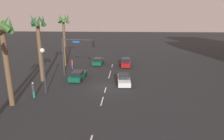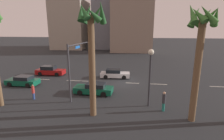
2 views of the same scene
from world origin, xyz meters
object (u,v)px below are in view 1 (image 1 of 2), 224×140
car_3 (98,61)px  car_1 (126,62)px  car_2 (78,75)px  pedestrian_0 (72,64)px  palm_tree_2 (64,29)px  car_0 (124,79)px  palm_tree_0 (39,36)px  pedestrian_1 (33,89)px  palm_tree_1 (4,43)px  streetlamp (43,62)px  traffic_signal (74,50)px

car_3 → car_1: bearing=-100.9°
car_2 → pedestrian_0: size_ratio=2.74×
car_2 → car_3: 10.45m
palm_tree_2 → car_0: bearing=-131.3°
pedestrian_0 → car_1: bearing=-72.9°
pedestrian_0 → palm_tree_0: 9.68m
car_2 → pedestrian_0: bearing=22.4°
palm_tree_2 → pedestrian_1: bearing=-176.7°
car_0 → car_1: bearing=-1.5°
palm_tree_0 → palm_tree_1: (-8.48, -0.18, 0.09)m
pedestrian_0 → streetlamp: bearing=179.9°
car_3 → traffic_signal: size_ratio=0.70×
palm_tree_2 → streetlamp: bearing=-172.8°
car_2 → pedestrian_0: (6.18, 2.55, 0.28)m
car_0 → car_1: car_1 is taller
car_1 → traffic_signal: 11.71m
palm_tree_0 → car_3: bearing=-30.7°
car_0 → pedestrian_0: size_ratio=2.74×
car_0 → palm_tree_2: 16.67m
pedestrian_1 → pedestrian_0: bearing=-4.0°
car_3 → pedestrian_1: (-17.84, 5.21, 0.41)m
car_2 → palm_tree_0: 7.98m
streetlamp → palm_tree_1: palm_tree_1 is taller
streetlamp → palm_tree_1: 4.97m
car_2 → traffic_signal: traffic_signal is taller
pedestrian_1 → car_2: bearing=-24.9°
car_1 → car_2: car_1 is taller
palm_tree_0 → palm_tree_2: 9.73m
palm_tree_1 → car_2: bearing=-27.0°
car_0 → car_2: bearing=77.2°
palm_tree_1 → car_0: bearing=-56.1°
car_0 → palm_tree_2: palm_tree_2 is taller
traffic_signal → streetlamp: bearing=168.0°
car_0 → palm_tree_2: size_ratio=0.46×
traffic_signal → palm_tree_1: bearing=160.5°
traffic_signal → pedestrian_0: size_ratio=3.65×
car_1 → streetlamp: (-15.42, 9.92, 3.37)m
palm_tree_1 → pedestrian_1: bearing=-33.6°
car_3 → palm_tree_1: (-19.97, 6.63, 6.12)m
palm_tree_1 → car_3: bearing=-18.4°
car_1 → palm_tree_1: bearing=147.0°
pedestrian_1 → palm_tree_2: (16.04, 0.93, 6.20)m
car_3 → traffic_signal: 9.70m
car_2 → car_0: bearing=-102.8°
car_0 → streetlamp: (-4.60, 9.64, 3.43)m
car_0 → traffic_signal: bearing=67.6°
pedestrian_0 → car_0: bearing=-129.0°
car_1 → pedestrian_1: 19.96m
palm_tree_2 → pedestrian_0: bearing=-141.1°
car_1 → palm_tree_0: 17.28m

